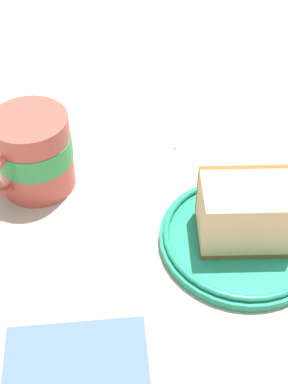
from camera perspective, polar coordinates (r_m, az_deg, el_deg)
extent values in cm
cube|color=tan|center=(63.72, 0.99, -2.22)|extent=(152.44, 152.44, 3.68)
cylinder|color=#1E8C66|center=(58.75, 10.33, -5.02)|extent=(17.73, 17.73, 1.05)
torus|color=#1E8C66|center=(58.12, 10.44, -4.48)|extent=(16.96, 16.96, 0.65)
cube|color=brown|center=(58.14, 10.43, -4.50)|extent=(9.83, 6.73, 0.60)
cube|color=#EAB27F|center=(55.59, 10.89, -2.14)|extent=(9.83, 6.73, 6.36)
cube|color=brown|center=(57.89, 10.36, 0.28)|extent=(9.48, 1.21, 6.36)
cylinder|color=#BF4C3F|center=(62.82, -11.69, 4.20)|extent=(8.79, 8.79, 9.62)
cylinder|color=green|center=(62.43, -11.77, 4.62)|extent=(8.96, 8.96, 2.97)
cylinder|color=black|center=(61.31, -12.01, 5.92)|extent=(7.73, 7.73, 0.40)
torus|color=#BF4C3F|center=(60.68, -14.41, 1.90)|extent=(3.38, 4.83, 5.11)
ellipsoid|color=silver|center=(78.01, 6.03, 9.82)|extent=(2.86, 3.48, 0.80)
cylinder|color=silver|center=(73.09, 4.57, 7.07)|extent=(3.63, 9.42, 0.50)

